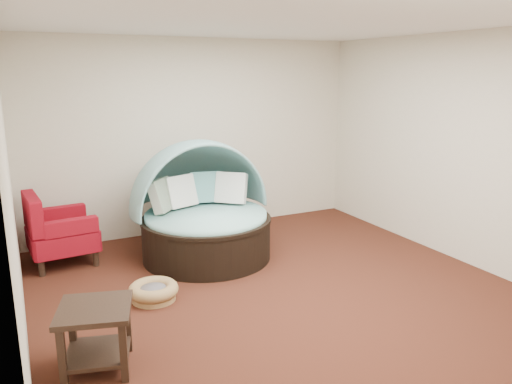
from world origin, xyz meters
name	(u,v)px	position (x,y,z in m)	size (l,w,h in m)	color
floor	(277,290)	(0.00, 0.00, 0.00)	(5.00, 5.00, 0.00)	#461E14
wall_back	(196,136)	(0.00, 2.50, 1.40)	(5.00, 5.00, 0.00)	beige
wall_front	(481,233)	(0.00, -2.50, 1.40)	(5.00, 5.00, 0.00)	beige
wall_left	(10,189)	(-2.50, 0.00, 1.40)	(5.00, 5.00, 0.00)	beige
wall_right	(454,148)	(2.50, 0.00, 1.40)	(5.00, 5.00, 0.00)	beige
ceiling	(280,21)	(0.00, 0.00, 2.80)	(5.00, 5.00, 0.00)	white
canopy_daybed	(203,204)	(-0.35, 1.36, 0.69)	(1.82, 1.73, 1.50)	black
pet_basket	(154,291)	(-1.28, 0.36, 0.09)	(0.67, 0.67, 0.18)	olive
red_armchair	(57,231)	(-2.06, 1.88, 0.42)	(0.84, 0.84, 0.91)	black
side_table	(96,329)	(-2.00, -0.66, 0.35)	(0.69, 0.69, 0.54)	black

